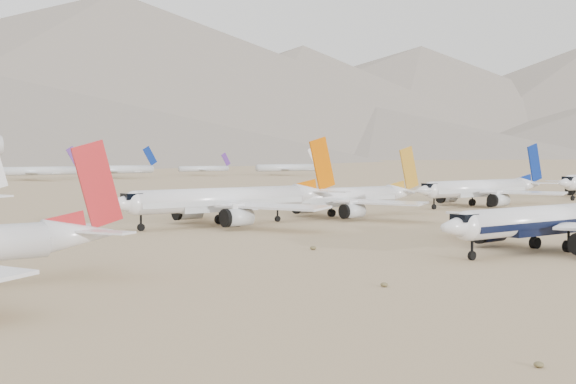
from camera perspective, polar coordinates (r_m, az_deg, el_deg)
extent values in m
plane|color=#8D7052|center=(129.13, 16.52, -3.60)|extent=(7000.00, 7000.00, 0.00)
cylinder|color=white|center=(121.27, 17.87, -1.85)|extent=(34.00, 4.02, 4.02)
cube|color=black|center=(121.31, 17.86, -2.08)|extent=(33.32, 4.08, 0.90)
sphere|color=white|center=(107.89, 12.63, -2.36)|extent=(4.02, 4.02, 4.02)
cube|color=black|center=(107.34, 12.43, -1.79)|extent=(2.81, 2.61, 1.00)
cube|color=white|center=(130.59, 14.26, -1.77)|extent=(13.13, 20.69, 0.63)
cylinder|color=black|center=(125.02, 14.22, -2.81)|extent=(4.72, 2.89, 2.89)
cylinder|color=black|center=(109.10, 12.95, -4.43)|extent=(1.21, 0.50, 1.21)
cylinder|color=black|center=(121.21, 19.31, -3.67)|extent=(1.69, 1.00, 1.69)
cylinder|color=black|center=(124.41, 17.16, -3.46)|extent=(1.69, 1.00, 1.69)
cone|color=white|center=(95.06, -14.64, -2.95)|extent=(8.29, 3.98, 3.98)
cube|color=white|center=(92.14, -12.82, -2.80)|extent=(5.27, 6.88, 0.24)
cube|color=white|center=(99.14, -14.62, -2.42)|extent=(5.27, 6.88, 0.24)
cube|color=red|center=(95.54, -13.41, 0.55)|extent=(6.29, 0.32, 10.36)
cylinder|color=white|center=(211.90, 13.33, 0.28)|extent=(34.44, 4.17, 4.17)
cube|color=silver|center=(211.92, 13.33, 0.14)|extent=(33.75, 4.24, 0.94)
sphere|color=white|center=(199.00, 10.15, 0.14)|extent=(4.17, 4.17, 4.17)
cube|color=black|center=(198.49, 10.03, 0.47)|extent=(2.92, 2.71, 1.04)
cone|color=white|center=(228.61, 16.76, 0.50)|extent=(8.61, 4.17, 4.17)
cube|color=white|center=(206.49, 16.39, -0.03)|extent=(13.30, 20.96, 0.65)
cube|color=white|center=(227.61, 17.81, 0.61)|extent=(5.47, 7.15, 0.25)
cylinder|color=silver|center=(205.18, 14.80, -0.56)|extent=(4.78, 3.01, 3.01)
cube|color=white|center=(221.87, 11.37, 0.23)|extent=(13.30, 20.96, 0.65)
cube|color=white|center=(232.31, 16.22, 0.68)|extent=(5.47, 7.15, 0.25)
cylinder|color=silver|center=(216.16, 11.26, -0.34)|extent=(4.78, 3.01, 3.01)
cube|color=navy|center=(230.37, 17.13, 2.00)|extent=(6.53, 0.33, 10.76)
cylinder|color=black|center=(200.01, 10.34, -1.04)|extent=(1.25, 0.52, 1.25)
cylinder|color=black|center=(211.37, 14.18, -0.80)|extent=(1.75, 1.04, 1.75)
cylinder|color=black|center=(215.09, 12.97, -0.72)|extent=(1.75, 1.04, 1.75)
cylinder|color=white|center=(172.03, 3.36, -0.35)|extent=(32.45, 3.94, 3.94)
cube|color=silver|center=(172.06, 3.36, -0.51)|extent=(31.80, 4.00, 0.89)
sphere|color=white|center=(162.07, -1.03, -0.55)|extent=(3.94, 3.94, 3.94)
cube|color=black|center=(161.66, -1.20, -0.17)|extent=(2.76, 2.56, 0.99)
cone|color=white|center=(185.56, 8.10, -0.04)|extent=(8.11, 3.94, 3.94)
cube|color=white|center=(165.22, 6.58, -0.74)|extent=(12.53, 19.75, 0.61)
cube|color=white|center=(184.04, 9.27, 0.08)|extent=(5.15, 6.74, 0.24)
cylinder|color=silver|center=(164.96, 4.68, -1.35)|extent=(4.51, 2.84, 2.84)
cube|color=white|center=(182.50, 1.65, -0.37)|extent=(12.53, 19.75, 0.61)
cube|color=white|center=(189.31, 7.64, 0.18)|extent=(5.15, 6.74, 0.24)
cylinder|color=silver|center=(177.28, 1.24, -1.04)|extent=(4.51, 2.84, 2.84)
cube|color=gold|center=(186.95, 8.60, 1.71)|extent=(6.15, 0.32, 10.13)
cylinder|color=black|center=(162.94, -0.75, -1.92)|extent=(1.18, 0.49, 1.18)
cylinder|color=black|center=(171.08, 4.30, -1.61)|extent=(1.66, 0.99, 1.66)
cylinder|color=black|center=(175.26, 3.11, -1.50)|extent=(1.66, 0.99, 1.66)
cylinder|color=white|center=(154.53, -4.75, -0.52)|extent=(36.35, 4.44, 4.44)
cube|color=silver|center=(154.56, -4.75, -0.72)|extent=(35.62, 4.51, 1.00)
sphere|color=white|center=(145.73, -10.82, -0.77)|extent=(4.44, 4.44, 4.44)
cube|color=black|center=(145.37, -11.06, -0.30)|extent=(3.11, 2.89, 1.11)
cone|color=white|center=(167.49, 1.78, -0.12)|extent=(9.09, 4.44, 4.44)
cube|color=white|center=(145.51, -1.13, -1.03)|extent=(14.04, 22.12, 0.69)
cube|color=white|center=(165.32, 3.16, 0.03)|extent=(5.77, 7.54, 0.27)
cylinder|color=silver|center=(146.08, -3.54, -1.81)|extent=(5.05, 3.20, 3.20)
cube|color=white|center=(166.97, -6.27, -0.53)|extent=(14.04, 22.12, 0.69)
cube|color=white|center=(171.84, 1.36, 0.14)|extent=(5.77, 7.54, 0.27)
cylinder|color=silver|center=(161.40, -7.05, -1.37)|extent=(5.05, 3.20, 3.20)
cube|color=#CE5A00|center=(168.85, 2.45, 2.04)|extent=(6.89, 0.36, 11.35)
cylinder|color=black|center=(146.57, -10.41, -2.49)|extent=(1.33, 0.56, 1.33)
cylinder|color=black|center=(153.04, -3.65, -2.12)|extent=(1.87, 1.11, 1.87)
cylinder|color=black|center=(158.27, -4.88, -1.95)|extent=(1.87, 1.11, 1.87)
sphere|color=white|center=(243.92, 19.45, 0.63)|extent=(4.53, 4.53, 4.53)
cube|color=black|center=(243.31, 19.37, 0.92)|extent=(3.17, 2.94, 1.13)
cube|color=white|center=(269.26, 19.68, 0.66)|extent=(14.48, 22.81, 0.70)
cylinder|color=silver|center=(263.03, 19.78, 0.17)|extent=(5.21, 3.26, 3.26)
cylinder|color=black|center=(245.08, 19.58, -0.42)|extent=(1.36, 0.57, 1.36)
cylinder|color=silver|center=(406.18, -17.54, 1.44)|extent=(41.73, 4.12, 4.12)
cube|color=#532884|center=(412.95, -14.98, 2.46)|extent=(8.31, 0.41, 10.47)
cube|color=silver|center=(396.02, -17.02, 1.32)|extent=(10.99, 19.21, 0.41)
cube|color=silver|center=(416.40, -18.03, 1.38)|extent=(10.99, 19.21, 0.41)
cylinder|color=silver|center=(424.23, -12.18, 1.57)|extent=(42.25, 4.18, 4.18)
cube|color=navy|center=(432.78, -9.79, 2.56)|extent=(8.41, 0.42, 10.60)
cube|color=silver|center=(414.33, -11.55, 1.46)|extent=(11.13, 19.45, 0.42)
cube|color=silver|center=(434.21, -12.78, 1.51)|extent=(11.13, 19.45, 0.42)
cylinder|color=silver|center=(458.98, -6.01, 1.66)|extent=(31.57, 3.12, 3.12)
cube|color=#532884|center=(466.66, -4.44, 2.34)|extent=(6.29, 0.31, 7.92)
cube|color=silver|center=(451.99, -5.48, 1.58)|extent=(8.32, 14.53, 0.31)
cube|color=silver|center=(466.03, -6.52, 1.62)|extent=(8.32, 14.53, 0.31)
cylinder|color=silver|center=(461.62, -0.10, 1.74)|extent=(41.02, 4.05, 4.05)
cube|color=white|center=(473.30, 1.78, 2.60)|extent=(8.17, 0.41, 10.29)
cube|color=silver|center=(453.16, 0.70, 1.64)|extent=(10.81, 18.88, 0.41)
cube|color=silver|center=(470.18, -0.87, 1.69)|extent=(10.81, 18.88, 0.41)
cone|color=slate|center=(1921.24, -12.04, 8.17)|extent=(2356.00, 2356.00, 380.00)
cone|color=slate|center=(2127.34, 1.08, 6.51)|extent=(1682.00, 1682.00, 290.00)
cone|color=slate|center=(2642.60, 9.44, 6.44)|extent=(2380.00, 2380.00, 350.00)
cone|color=slate|center=(1613.10, 6.39, 4.24)|extent=(900.00, 900.00, 100.00)
ellipsoid|color=brown|center=(57.39, 17.41, -11.62)|extent=(0.70, 0.70, 0.39)
ellipsoid|color=brown|center=(86.44, 6.85, -6.55)|extent=(0.84, 0.84, 0.46)
ellipsoid|color=brown|center=(117.23, 1.80, -3.99)|extent=(0.98, 0.98, 0.54)
ellipsoid|color=brown|center=(177.91, 15.88, -1.71)|extent=(0.98, 0.98, 0.54)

